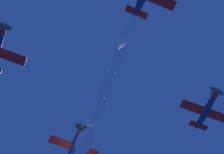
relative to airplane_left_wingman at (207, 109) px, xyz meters
name	(u,v)px	position (x,y,z in m)	size (l,w,h in m)	color
airplane_left_wingman	(207,109)	(0.00, 0.00, 0.00)	(6.59, 6.70, 2.50)	navy
airplane_slot_tail	(75,144)	(-20.67, -1.72, 0.41)	(6.59, 6.71, 2.70)	navy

